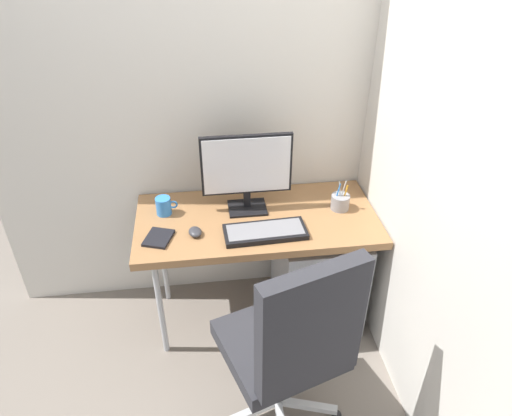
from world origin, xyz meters
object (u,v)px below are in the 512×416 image
(mouse, at_px, (195,232))
(pen_holder, at_px, (340,202))
(filing_cabinet, at_px, (317,270))
(monitor, at_px, (247,169))
(office_chair, at_px, (292,343))
(coffee_mug, at_px, (164,206))
(keyboard, at_px, (265,232))
(notebook, at_px, (159,238))

(mouse, height_order, pen_holder, pen_holder)
(pen_holder, bearing_deg, mouse, -170.06)
(mouse, xyz_separation_m, pen_holder, (0.78, 0.14, 0.03))
(filing_cabinet, bearing_deg, monitor, 166.12)
(office_chair, distance_m, pen_holder, 0.89)
(mouse, bearing_deg, coffee_mug, 115.82)
(filing_cabinet, bearing_deg, pen_holder, 15.78)
(filing_cabinet, bearing_deg, keyboard, -156.00)
(monitor, distance_m, keyboard, 0.34)
(keyboard, relative_size, coffee_mug, 3.65)
(office_chair, xyz_separation_m, notebook, (-0.56, 0.62, 0.13))
(monitor, relative_size, coffee_mug, 4.10)
(monitor, relative_size, keyboard, 1.12)
(office_chair, bearing_deg, monitor, 96.14)
(monitor, bearing_deg, office_chair, -83.86)
(office_chair, height_order, mouse, office_chair)
(monitor, xyz_separation_m, mouse, (-0.28, -0.21, -0.22))
(coffee_mug, bearing_deg, notebook, -96.08)
(mouse, bearing_deg, notebook, 172.73)
(filing_cabinet, distance_m, pen_holder, 0.46)
(pen_holder, distance_m, notebook, 0.97)
(notebook, bearing_deg, office_chair, -29.23)
(keyboard, bearing_deg, mouse, 173.49)
(mouse, bearing_deg, office_chair, -70.79)
(mouse, height_order, coffee_mug, coffee_mug)
(pen_holder, bearing_deg, monitor, 172.03)
(keyboard, relative_size, notebook, 2.82)
(keyboard, distance_m, notebook, 0.53)
(pen_holder, bearing_deg, coffee_mug, 175.64)
(filing_cabinet, relative_size, monitor, 1.31)
(office_chair, height_order, keyboard, office_chair)
(office_chair, relative_size, mouse, 12.78)
(mouse, relative_size, pen_holder, 0.49)
(keyboard, bearing_deg, notebook, 177.09)
(filing_cabinet, distance_m, coffee_mug, 0.96)
(office_chair, xyz_separation_m, coffee_mug, (-0.53, 0.85, 0.17))
(keyboard, height_order, coffee_mug, coffee_mug)
(filing_cabinet, distance_m, monitor, 0.77)
(keyboard, bearing_deg, pen_holder, 22.18)
(filing_cabinet, xyz_separation_m, coffee_mug, (-0.84, 0.10, 0.46))
(office_chair, bearing_deg, filing_cabinet, 67.73)
(monitor, height_order, keyboard, monitor)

